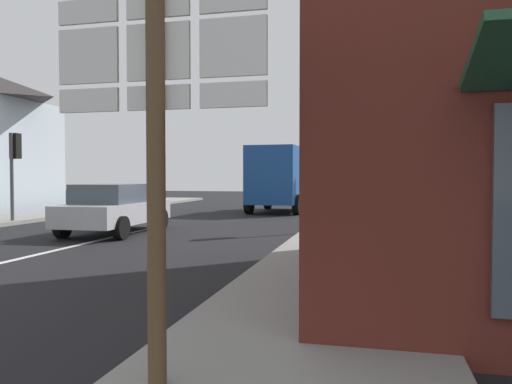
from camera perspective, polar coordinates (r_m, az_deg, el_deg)
name	(u,v)px	position (r m, az deg, el deg)	size (l,w,h in m)	color
ground_plane	(138,231)	(15.63, -13.50, -4.46)	(80.00, 80.00, 0.00)	black
sidewalk_right	(346,245)	(11.97, 10.37, -6.01)	(2.80, 44.00, 0.14)	gray
lane_centre_stripe	(56,250)	(12.23, -22.09, -6.25)	(0.16, 12.00, 0.01)	silver
sedan_far	(115,208)	(15.14, -16.03, -1.79)	(2.05, 4.24, 1.47)	#B7BABF
delivery_truck	(280,177)	(23.41, 2.81, 1.71)	(2.66, 5.09, 3.05)	#19478C
route_sign_post	(157,135)	(3.75, -11.37, 6.53)	(1.66, 0.14, 3.20)	brown
traffic_light_near_left	(15,157)	(19.45, -26.13, 3.66)	(0.30, 0.49, 3.22)	#47474C
traffic_light_near_right	(315,153)	(14.97, 6.83, 4.51)	(0.30, 0.49, 3.24)	#47474C
traffic_light_far_right	(334,161)	(22.46, 9.06, 3.52)	(0.30, 0.49, 3.20)	#47474C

